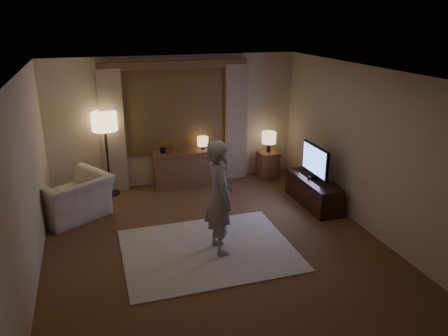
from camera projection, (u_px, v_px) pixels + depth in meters
name	position (u px, v px, depth m)	size (l,w,h in m)	color
room	(204.00, 151.00, 6.73)	(5.04, 5.54, 2.64)	brown
rug	(208.00, 250.00, 6.52)	(2.50, 2.00, 0.02)	beige
sideboard	(184.00, 169.00, 8.89)	(1.20, 0.40, 0.70)	brown
picture_frame	(184.00, 148.00, 8.74)	(0.16, 0.02, 0.20)	brown
plant	(164.00, 147.00, 8.61)	(0.17, 0.13, 0.30)	#999999
table_lamp_sideboard	(203.00, 142.00, 8.82)	(0.22, 0.22, 0.30)	black
floor_lamp	(105.00, 126.00, 8.13)	(0.47, 0.47, 1.63)	black
armchair	(72.00, 197.00, 7.45)	(1.16, 1.01, 0.75)	beige
side_table	(268.00, 165.00, 9.38)	(0.40, 0.40, 0.56)	brown
table_lamp_side	(269.00, 138.00, 9.18)	(0.30, 0.30, 0.44)	black
tv_stand	(313.00, 192.00, 8.03)	(0.45, 1.40, 0.50)	black
tv	(315.00, 161.00, 7.83)	(0.21, 0.88, 0.63)	black
person	(219.00, 197.00, 6.24)	(0.62, 0.41, 1.70)	#99958D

